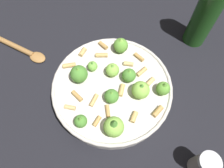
# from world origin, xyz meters

# --- Properties ---
(ground_plane) EXTENTS (2.40, 2.40, 0.00)m
(ground_plane) POSITION_xyz_m (0.00, 0.00, 0.00)
(ground_plane) COLOR black
(cooking_pan) EXTENTS (0.31, 0.31, 0.11)m
(cooking_pan) POSITION_xyz_m (0.00, 0.00, 0.03)
(cooking_pan) COLOR beige
(cooking_pan) RESTS_ON ground
(pepper_shaker) EXTENTS (0.05, 0.05, 0.08)m
(pepper_shaker) POSITION_xyz_m (0.18, 0.20, 0.04)
(pepper_shaker) COLOR gray
(pepper_shaker) RESTS_ON ground
(olive_oil_bottle) EXTENTS (0.07, 0.07, 0.24)m
(olive_oil_bottle) POSITION_xyz_m (-0.20, 0.25, 0.10)
(olive_oil_bottle) COLOR #1E4C19
(olive_oil_bottle) RESTS_ON ground
(wooden_spoon) EXTENTS (0.14, 0.24, 0.02)m
(wooden_spoon) POSITION_xyz_m (-0.15, -0.31, 0.01)
(wooden_spoon) COLOR #9E703D
(wooden_spoon) RESTS_ON ground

